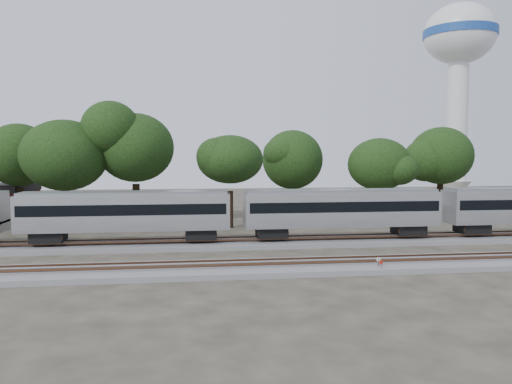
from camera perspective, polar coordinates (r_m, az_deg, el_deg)
The scene contains 15 objects.
ground at distance 40.39m, azimuth 1.87°, elevation -7.60°, with size 160.00×160.00×0.00m, color #383328.
track_far at distance 46.17m, azimuth 0.69°, elevation -5.81°, with size 160.00×5.00×0.73m.
track_near at distance 36.49m, azimuth 2.88°, elevation -8.59°, with size 160.00×5.00×0.73m.
train at distance 51.15m, azimuth 20.52°, elevation -1.55°, with size 114.71×3.28×4.84m.
switch_stand_red at distance 36.59m, azimuth 14.10°, elevation -8.08°, with size 0.29×0.05×0.91m.
switch_stand_white at distance 36.92m, azimuth 13.82°, elevation -7.83°, with size 0.33×0.11×1.04m.
switch_lever at distance 36.52m, azimuth 12.57°, elevation -8.77°, with size 0.50×0.30×0.30m, color #512D19.
water_tower at distance 97.50m, azimuth 22.21°, elevation 14.27°, with size 12.47×12.47×34.53m.
tree_1 at distance 63.37m, azimuth -25.46°, elevation 3.83°, with size 8.37×8.37×11.81m.
tree_2 at distance 58.87m, azimuth -21.04°, elevation 3.91°, with size 8.33×8.33×11.74m.
tree_3 at distance 59.07m, azimuth -13.63°, elevation 4.93°, with size 9.21×9.21×12.99m.
tree_4 at distance 56.17m, azimuth -2.98°, elevation 3.71°, with size 7.86×7.86×11.08m.
tree_5 at distance 66.47m, azimuth 4.19°, elevation 3.68°, with size 7.69×7.69×10.85m.
tree_6 at distance 64.27m, azimuth 13.94°, elevation 3.07°, with size 7.16×7.16×10.09m.
tree_7 at distance 74.24m, azimuth 20.38°, elevation 3.89°, with size 8.21×8.21×11.58m.
Camera 1 is at (-6.27, -38.99, 8.45)m, focal length 35.00 mm.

